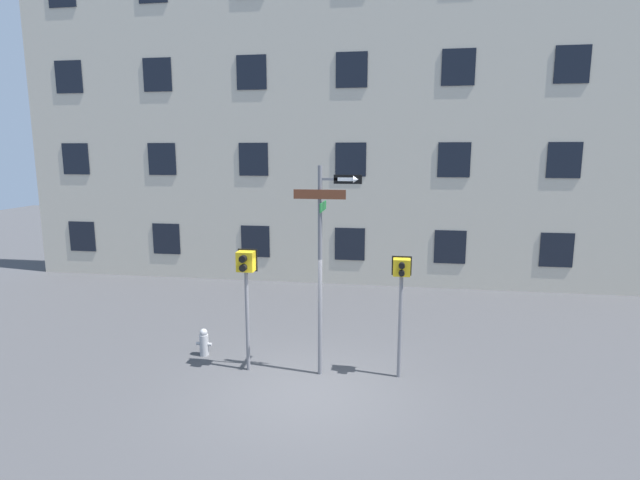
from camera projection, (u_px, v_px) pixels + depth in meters
ground_plane at (309, 392)px, 9.85m from camera, size 60.00×60.00×0.00m
building_facade at (353, 71)px, 16.78m from camera, size 24.00×0.64×14.67m
street_sign_pole at (323, 253)px, 10.17m from camera, size 1.36×0.77×4.41m
pedestrian_signal_left at (246, 275)px, 10.47m from camera, size 0.42×0.40×2.65m
pedestrian_signal_right at (401, 284)px, 10.15m from camera, size 0.40×0.40×2.57m
fire_hydrant at (204, 342)px, 11.57m from camera, size 0.37×0.21×0.64m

